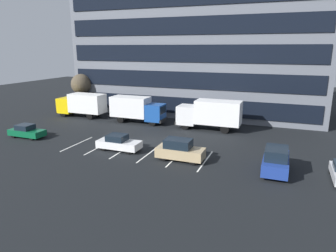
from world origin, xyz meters
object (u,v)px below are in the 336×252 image
at_px(box_truck_blue, 137,108).
at_px(suv_navy, 276,160).
at_px(sedan_forest, 27,131).
at_px(suv_tan, 180,150).
at_px(box_truck_yellow, 82,104).
at_px(sedan_white, 119,143).
at_px(box_truck_white, 210,113).
at_px(bare_tree, 81,84).

relative_size(box_truck_blue, suv_navy, 1.61).
distance_m(sedan_forest, suv_navy, 26.89).
height_order(box_truck_blue, suv_tan, box_truck_blue).
bearing_deg(suv_navy, box_truck_yellow, 157.17).
bearing_deg(suv_tan, sedan_white, 175.82).
relative_size(box_truck_blue, box_truck_yellow, 1.01).
bearing_deg(sedan_white, box_truck_yellow, 138.27).
xyz_separation_m(box_truck_white, bare_tree, (-21.72, 3.77, 2.27)).
distance_m(sedan_white, suv_navy, 14.85).
distance_m(box_truck_yellow, suv_navy, 29.82).
bearing_deg(box_truck_blue, bare_tree, 162.34).
bearing_deg(sedan_forest, box_truck_blue, 52.12).
height_order(suv_tan, suv_navy, suv_navy).
distance_m(box_truck_blue, bare_tree, 12.40).
bearing_deg(box_truck_yellow, box_truck_blue, -1.43).
xyz_separation_m(box_truck_white, box_truck_yellow, (-19.22, 0.31, -0.14)).
bearing_deg(box_truck_yellow, sedan_forest, -87.02).
bearing_deg(sedan_forest, box_truck_yellow, 92.98).
relative_size(box_truck_white, sedan_white, 1.83).
height_order(box_truck_blue, suv_navy, box_truck_blue).
bearing_deg(bare_tree, sedan_white, -44.22).
bearing_deg(sedan_white, sedan_forest, 179.54).
relative_size(suv_tan, sedan_forest, 1.05).
relative_size(box_truck_white, suv_navy, 1.70).
height_order(box_truck_white, suv_navy, box_truck_white).
bearing_deg(box_truck_white, sedan_white, -121.04).
xyz_separation_m(box_truck_blue, suv_navy, (18.38, -11.34, -0.94)).
relative_size(box_truck_yellow, bare_tree, 1.25).
distance_m(box_truck_white, sedan_white, 12.86).
bearing_deg(box_truck_white, suv_navy, -53.76).
height_order(sedan_forest, bare_tree, bare_tree).
height_order(suv_tan, bare_tree, bare_tree).
height_order(box_truck_white, box_truck_yellow, box_truck_white).
distance_m(box_truck_blue, box_truck_yellow, 9.09).
distance_m(suv_tan, bare_tree, 26.75).
relative_size(box_truck_white, suv_tan, 1.84).
xyz_separation_m(suv_tan, sedan_forest, (-18.65, 0.58, -0.24)).
bearing_deg(box_truck_blue, suv_tan, -48.63).
height_order(box_truck_white, sedan_forest, box_truck_white).
height_order(sedan_white, suv_navy, suv_navy).
bearing_deg(box_truck_white, suv_tan, -89.93).
xyz_separation_m(box_truck_white, suv_navy, (8.25, -11.26, -1.05)).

